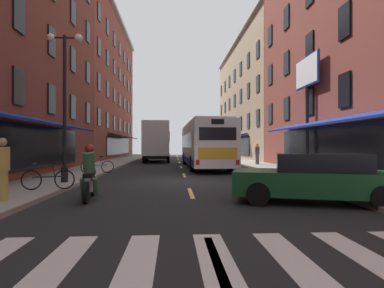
{
  "coord_description": "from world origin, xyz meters",
  "views": [
    {
      "loc": [
        -0.61,
        -14.45,
        1.64
      ],
      "look_at": [
        0.7,
        7.64,
        1.71
      ],
      "focal_mm": 30.05,
      "sensor_mm": 36.0,
      "label": 1
    }
  ],
  "objects_px": {
    "box_truck": "(157,142)",
    "sedan_mid": "(159,152)",
    "motorcycle_rider": "(89,176)",
    "sedan_near": "(316,178)",
    "transit_bus": "(204,144)",
    "pedestrian_mid": "(257,154)",
    "billboard_sign": "(307,83)",
    "bicycle_mid": "(48,179)",
    "pedestrian_near": "(2,168)",
    "street_lamp_twin": "(65,100)",
    "bicycle_near": "(98,166)"
  },
  "relations": [
    {
      "from": "box_truck",
      "to": "sedan_mid",
      "type": "distance_m",
      "value": 8.88
    },
    {
      "from": "motorcycle_rider",
      "to": "sedan_near",
      "type": "bearing_deg",
      "value": -8.31
    },
    {
      "from": "transit_bus",
      "to": "sedan_mid",
      "type": "bearing_deg",
      "value": 103.51
    },
    {
      "from": "sedan_near",
      "to": "pedestrian_mid",
      "type": "distance_m",
      "value": 16.07
    },
    {
      "from": "billboard_sign",
      "to": "bicycle_mid",
      "type": "height_order",
      "value": "billboard_sign"
    },
    {
      "from": "transit_bus",
      "to": "sedan_near",
      "type": "height_order",
      "value": "transit_bus"
    },
    {
      "from": "sedan_near",
      "to": "pedestrian_near",
      "type": "height_order",
      "value": "pedestrian_near"
    },
    {
      "from": "pedestrian_mid",
      "to": "street_lamp_twin",
      "type": "xyz_separation_m",
      "value": [
        -10.97,
        -11.45,
        2.49
      ]
    },
    {
      "from": "box_truck",
      "to": "bicycle_near",
      "type": "bearing_deg",
      "value": -99.93
    },
    {
      "from": "sedan_near",
      "to": "street_lamp_twin",
      "type": "relative_size",
      "value": 0.79
    },
    {
      "from": "bicycle_near",
      "to": "pedestrian_near",
      "type": "distance_m",
      "value": 8.58
    },
    {
      "from": "box_truck",
      "to": "sedan_mid",
      "type": "height_order",
      "value": "box_truck"
    },
    {
      "from": "sedan_mid",
      "to": "pedestrian_mid",
      "type": "distance_m",
      "value": 17.62
    },
    {
      "from": "bicycle_mid",
      "to": "pedestrian_near",
      "type": "xyz_separation_m",
      "value": [
        -0.37,
        -2.21,
        0.54
      ]
    },
    {
      "from": "bicycle_near",
      "to": "pedestrian_mid",
      "type": "relative_size",
      "value": 1.05
    },
    {
      "from": "sedan_mid",
      "to": "motorcycle_rider",
      "type": "distance_m",
      "value": 30.43
    },
    {
      "from": "sedan_mid",
      "to": "bicycle_mid",
      "type": "distance_m",
      "value": 29.25
    },
    {
      "from": "transit_bus",
      "to": "motorcycle_rider",
      "type": "height_order",
      "value": "transit_bus"
    },
    {
      "from": "pedestrian_near",
      "to": "box_truck",
      "type": "bearing_deg",
      "value": -147.69
    },
    {
      "from": "box_truck",
      "to": "pedestrian_near",
      "type": "height_order",
      "value": "box_truck"
    },
    {
      "from": "box_truck",
      "to": "pedestrian_mid",
      "type": "distance_m",
      "value": 10.62
    },
    {
      "from": "transit_bus",
      "to": "pedestrian_mid",
      "type": "height_order",
      "value": "transit_bus"
    },
    {
      "from": "transit_bus",
      "to": "bicycle_mid",
      "type": "relative_size",
      "value": 7.13
    },
    {
      "from": "bicycle_mid",
      "to": "pedestrian_mid",
      "type": "distance_m",
      "value": 17.39
    },
    {
      "from": "billboard_sign",
      "to": "motorcycle_rider",
      "type": "height_order",
      "value": "billboard_sign"
    },
    {
      "from": "transit_bus",
      "to": "box_truck",
      "type": "xyz_separation_m",
      "value": [
        -3.85,
        8.06,
        0.26
      ]
    },
    {
      "from": "pedestrian_mid",
      "to": "pedestrian_near",
      "type": "bearing_deg",
      "value": 3.77
    },
    {
      "from": "sedan_near",
      "to": "bicycle_near",
      "type": "distance_m",
      "value": 11.77
    },
    {
      "from": "billboard_sign",
      "to": "pedestrian_near",
      "type": "xyz_separation_m",
      "value": [
        -12.23,
        -9.03,
        -4.13
      ]
    },
    {
      "from": "bicycle_near",
      "to": "street_lamp_twin",
      "type": "xyz_separation_m",
      "value": [
        -0.36,
        -4.15,
        2.95
      ]
    },
    {
      "from": "box_truck",
      "to": "pedestrian_near",
      "type": "bearing_deg",
      "value": -97.55
    },
    {
      "from": "motorcycle_rider",
      "to": "bicycle_mid",
      "type": "height_order",
      "value": "motorcycle_rider"
    },
    {
      "from": "transit_bus",
      "to": "pedestrian_near",
      "type": "height_order",
      "value": "transit_bus"
    },
    {
      "from": "box_truck",
      "to": "motorcycle_rider",
      "type": "height_order",
      "value": "box_truck"
    },
    {
      "from": "motorcycle_rider",
      "to": "bicycle_near",
      "type": "relative_size",
      "value": 1.23
    },
    {
      "from": "bicycle_mid",
      "to": "pedestrian_near",
      "type": "relative_size",
      "value": 1.0
    },
    {
      "from": "box_truck",
      "to": "sedan_mid",
      "type": "xyz_separation_m",
      "value": [
        -0.2,
        8.79,
        -1.26
      ]
    },
    {
      "from": "pedestrian_near",
      "to": "pedestrian_mid",
      "type": "bearing_deg",
      "value": -175.27
    },
    {
      "from": "box_truck",
      "to": "sedan_near",
      "type": "xyz_separation_m",
      "value": [
        5.61,
        -22.59,
        -1.27
      ]
    },
    {
      "from": "billboard_sign",
      "to": "box_truck",
      "type": "height_order",
      "value": "billboard_sign"
    },
    {
      "from": "sedan_near",
      "to": "pedestrian_mid",
      "type": "bearing_deg",
      "value": 80.88
    },
    {
      "from": "pedestrian_mid",
      "to": "bicycle_near",
      "type": "bearing_deg",
      "value": -16.59
    },
    {
      "from": "sedan_mid",
      "to": "motorcycle_rider",
      "type": "height_order",
      "value": "motorcycle_rider"
    },
    {
      "from": "bicycle_mid",
      "to": "street_lamp_twin",
      "type": "distance_m",
      "value": 3.68
    },
    {
      "from": "bicycle_near",
      "to": "transit_bus",
      "type": "bearing_deg",
      "value": 43.38
    },
    {
      "from": "bicycle_near",
      "to": "bicycle_mid",
      "type": "height_order",
      "value": "same"
    },
    {
      "from": "billboard_sign",
      "to": "sedan_mid",
      "type": "height_order",
      "value": "billboard_sign"
    },
    {
      "from": "motorcycle_rider",
      "to": "street_lamp_twin",
      "type": "xyz_separation_m",
      "value": [
        -1.88,
        3.46,
        2.74
      ]
    },
    {
      "from": "motorcycle_rider",
      "to": "bicycle_near",
      "type": "bearing_deg",
      "value": 101.3
    },
    {
      "from": "sedan_near",
      "to": "street_lamp_twin",
      "type": "distance_m",
      "value": 9.9
    }
  ]
}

